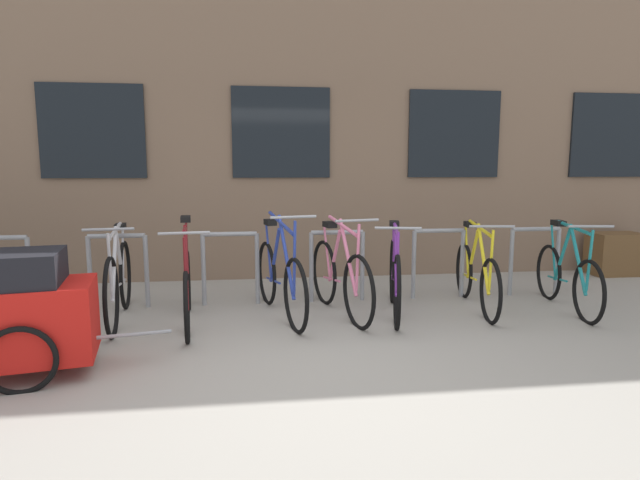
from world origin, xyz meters
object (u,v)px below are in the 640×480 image
Objects in this scene: bicycle_teal at (567,276)px; bicycle_pink at (340,277)px; bike_trailer at (25,311)px; bicycle_purple at (395,277)px; bicycle_yellow at (476,275)px; bicycle_maroon at (187,286)px; bicycle_blue at (280,278)px; bicycle_silver at (119,281)px; planter_box at (615,254)px.

bicycle_teal is 2.46m from bicycle_pink.
bicycle_purple is at bearing 22.04° from bike_trailer.
bicycle_pink is (-1.51, -0.04, 0.03)m from bicycle_yellow.
bicycle_pink is at bearing 4.20° from bicycle_maroon.
bicycle_blue is 2.33m from bike_trailer.
bicycle_yellow is at bearing -0.31° from bicycle_silver.
bicycle_blue reaches higher than planter_box.
bicycle_silver is 1.40m from bike_trailer.
bicycle_purple is 1.00× the size of bicycle_yellow.
bicycle_teal is at bearing -137.82° from planter_box.
bicycle_pink reaches higher than bicycle_purple.
bike_trailer is at bearing -157.71° from planter_box.
bicycle_maroon is (-0.91, -0.13, -0.02)m from bicycle_blue.
bicycle_blue is at bearing -179.33° from bicycle_yellow.
planter_box is at bearing 22.29° from bike_trailer.
bicycle_teal is (1.88, -0.10, -0.03)m from bicycle_purple.
bicycle_blue is 1.02× the size of bicycle_maroon.
bicycle_blue is at bearing 8.27° from bicycle_maroon.
bicycle_yellow is 0.97× the size of bicycle_maroon.
bicycle_pink is 0.96× the size of bicycle_maroon.
bicycle_blue is (-3.08, 0.15, 0.03)m from bicycle_teal.
bicycle_purple is at bearing -2.73° from bicycle_blue.
bicycle_blue is 0.92m from bicycle_maroon.
bicycle_pink is 2.86m from bike_trailer.
bicycle_maroon is 1.17× the size of bike_trailer.
bicycle_silver reaches higher than planter_box.
bicycle_silver is 6.62m from planter_box.
bicycle_blue is at bearing -1.60° from bicycle_silver.
bicycle_teal is (4.68, -0.20, -0.04)m from bicycle_silver.
bicycle_maroon reaches higher than bike_trailer.
bicycle_purple is 0.97× the size of bicycle_maroon.
bicycle_maroon is (-2.11, -0.08, -0.02)m from bicycle_purple.
bicycle_maroon is at bearing -14.47° from bicycle_silver.
bicycle_teal is 2.40m from planter_box.
bicycle_silver is 2.52× the size of planter_box.
bicycle_pink is at bearing 176.31° from bicycle_purple.
bicycle_blue is (-1.20, 0.06, 0.00)m from bicycle_purple.
bicycle_maroon is (-3.05, -0.16, 0.01)m from bicycle_yellow.
bicycle_purple is at bearing -2.09° from bicycle_silver.
bicycle_silver reaches higher than bicycle_purple.
bicycle_yellow is at bearing -152.26° from planter_box.
bicycle_maroon is 2.49× the size of planter_box.
bicycle_silver is at bearing -167.66° from planter_box.
bicycle_blue is at bearing 178.16° from bicycle_pink.
bicycle_yellow is at bearing 5.03° from bicycle_purple.
planter_box is at bearing 16.71° from bicycle_blue.
bicycle_maroon reaches higher than planter_box.
bicycle_teal is 3.08m from bicycle_blue.
bicycle_purple is 0.95× the size of bicycle_blue.
bike_trailer is 7.33m from planter_box.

